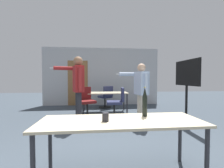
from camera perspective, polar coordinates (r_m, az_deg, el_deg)
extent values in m
cube|color=#B2B5B7|center=(7.03, -3.90, 2.85)|extent=(5.35, 0.10, 2.65)
cube|color=olive|center=(7.03, -12.87, 0.35)|extent=(0.90, 0.02, 2.05)
cube|color=#C6B793|center=(1.90, 3.43, -13.94)|extent=(1.98, 0.67, 0.03)
cylinder|color=#2D2D33|center=(1.88, -27.92, -26.30)|extent=(0.05, 0.05, 0.69)
cylinder|color=#2D2D33|center=(2.15, 32.45, -22.62)|extent=(0.05, 0.05, 0.69)
cylinder|color=#2D2D33|center=(2.35, -22.50, -20.25)|extent=(0.05, 0.05, 0.69)
cylinder|color=#2D2D33|center=(2.57, 24.46, -18.29)|extent=(0.05, 0.05, 0.69)
cube|color=#C6B793|center=(5.48, -2.73, -3.40)|extent=(1.64, 0.76, 0.03)
cylinder|color=#2D2D33|center=(5.23, -10.98, -7.70)|extent=(0.05, 0.05, 0.69)
cylinder|color=#2D2D33|center=(5.31, 5.77, -7.52)|extent=(0.05, 0.05, 0.69)
cylinder|color=#2D2D33|center=(5.86, -10.40, -6.64)|extent=(0.05, 0.05, 0.69)
cylinder|color=#2D2D33|center=(5.93, 4.54, -6.51)|extent=(0.05, 0.05, 0.69)
cube|color=black|center=(4.56, 26.34, -13.62)|extent=(0.44, 0.56, 0.03)
cylinder|color=black|center=(4.45, 26.45, -7.10)|extent=(0.06, 0.06, 1.02)
cube|color=black|center=(4.39, 26.63, 3.84)|extent=(0.04, 1.03, 0.67)
cube|color=black|center=(4.41, 26.88, 3.83)|extent=(0.01, 0.95, 0.59)
cylinder|color=beige|center=(4.15, 11.66, -9.57)|extent=(0.13, 0.13, 0.79)
cylinder|color=beige|center=(4.31, 10.47, -9.13)|extent=(0.13, 0.13, 0.79)
cube|color=silver|center=(4.15, 11.12, 0.32)|extent=(0.33, 0.48, 0.63)
sphere|color=#DBAD89|center=(4.15, 11.16, 6.15)|extent=(0.22, 0.22, 0.22)
cylinder|color=silver|center=(3.91, 13.00, -0.10)|extent=(0.10, 0.10, 0.54)
cylinder|color=silver|center=(4.27, 6.22, 3.75)|extent=(0.55, 0.21, 0.10)
cube|color=white|center=(4.16, 2.41, 3.80)|extent=(0.12, 0.06, 0.03)
cylinder|color=#28282D|center=(4.05, -12.38, -9.25)|extent=(0.13, 0.13, 0.88)
cylinder|color=#28282D|center=(4.22, -12.86, -8.80)|extent=(0.13, 0.13, 0.88)
cube|color=maroon|center=(4.06, -12.71, 1.93)|extent=(0.35, 0.47, 0.69)
sphere|color=#936B4C|center=(4.08, -12.77, 8.51)|extent=(0.24, 0.24, 0.24)
cylinder|color=maroon|center=(3.80, -11.96, 1.73)|extent=(0.10, 0.10, 0.60)
cylinder|color=maroon|center=(4.27, -17.38, 5.73)|extent=(0.60, 0.28, 0.10)
cube|color=white|center=(4.25, -21.81, 5.70)|extent=(0.13, 0.07, 0.03)
cylinder|color=black|center=(6.46, -2.69, -8.78)|extent=(0.52, 0.52, 0.03)
cylinder|color=black|center=(6.42, -2.70, -6.94)|extent=(0.06, 0.06, 0.39)
cube|color=navy|center=(6.39, -2.70, -4.85)|extent=(0.62, 0.62, 0.08)
cube|color=navy|center=(6.14, -1.44, -2.79)|extent=(0.41, 0.26, 0.42)
cylinder|color=black|center=(4.81, 0.86, -12.57)|extent=(0.52, 0.52, 0.03)
cylinder|color=black|center=(4.76, 0.86, -9.98)|extent=(0.06, 0.06, 0.41)
cube|color=navy|center=(4.71, 0.87, -7.04)|extent=(0.49, 0.49, 0.08)
cube|color=navy|center=(4.70, 4.04, -4.00)|extent=(0.09, 0.44, 0.42)
cylinder|color=black|center=(4.98, -9.38, -12.08)|extent=(0.52, 0.52, 0.03)
cylinder|color=black|center=(4.93, -9.39, -9.54)|extent=(0.06, 0.06, 0.42)
cube|color=maroon|center=(4.89, -9.41, -6.66)|extent=(0.61, 0.61, 0.08)
cube|color=maroon|center=(5.10, -10.42, -3.47)|extent=(0.42, 0.23, 0.42)
cylinder|color=black|center=(2.09, 12.37, -8.32)|extent=(0.07, 0.07, 0.27)
cone|color=black|center=(2.06, 12.41, -3.02)|extent=(0.06, 0.06, 0.12)
cylinder|color=gold|center=(2.06, 12.43, -1.24)|extent=(0.03, 0.03, 0.01)
cylinder|color=#232328|center=(1.82, -2.52, -12.44)|extent=(0.08, 0.08, 0.10)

